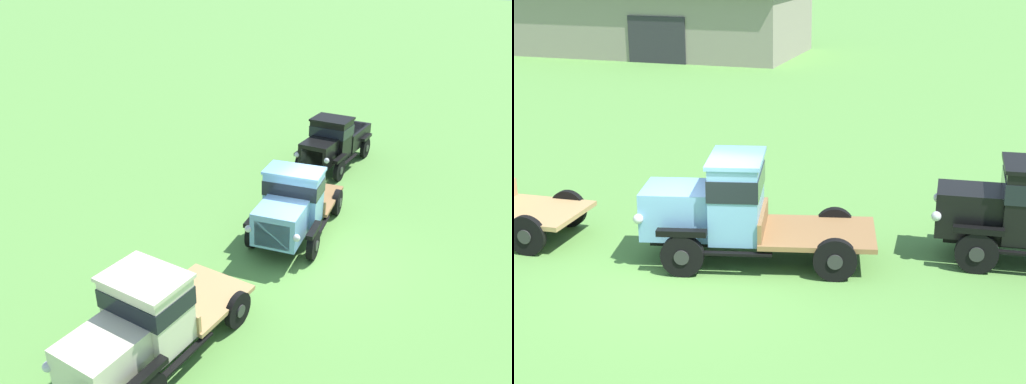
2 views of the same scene
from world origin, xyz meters
The scene contains 3 objects.
ground_plane centered at (0.00, 0.00, 0.00)m, with size 240.00×240.00×0.00m, color #5B9342.
farm_shed centered at (-14.84, 28.45, 2.01)m, with size 18.55×8.54×3.98m.
vintage_truck_second_in_line centered at (0.41, 1.07, 1.11)m, with size 4.96×2.81×2.18m.
Camera 2 is at (5.54, -12.82, 6.25)m, focal length 55.00 mm.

